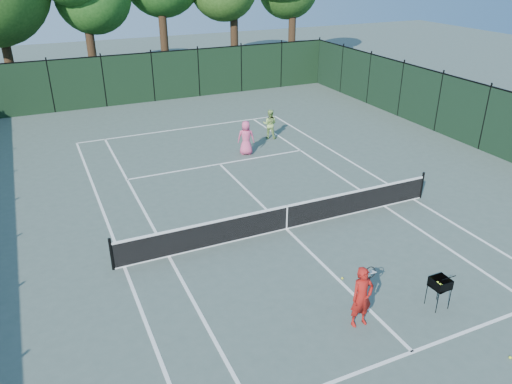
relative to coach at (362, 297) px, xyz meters
name	(u,v)px	position (x,y,z in m)	size (l,w,h in m)	color
ground	(286,229)	(0.57, 5.04, -0.83)	(90.00, 90.00, 0.00)	#48584F
sideline_doubles_left	(124,267)	(-4.92, 5.04, -0.83)	(0.10, 23.77, 0.01)	white
sideline_doubles_right	(413,199)	(6.05, 5.04, -0.83)	(0.10, 23.77, 0.01)	white
sideline_singles_left	(169,256)	(-3.55, 5.04, -0.83)	(0.10, 23.77, 0.01)	white
sideline_singles_right	(384,206)	(4.68, 5.04, -0.83)	(0.10, 23.77, 0.01)	white
baseline_far	(183,129)	(0.57, 16.92, -0.83)	(10.97, 0.10, 0.01)	white
service_line_near	(413,352)	(0.57, -1.36, -0.83)	(8.23, 0.10, 0.01)	white
service_line_far	(220,164)	(0.57, 11.44, -0.83)	(8.23, 0.10, 0.01)	white
center_service_line	(286,229)	(0.57, 5.04, -0.83)	(0.10, 12.80, 0.01)	white
tennis_net	(287,217)	(0.57, 5.04, -0.35)	(11.69, 0.09, 1.06)	black
fence_far	(153,78)	(0.57, 23.04, 0.67)	(24.00, 0.05, 3.00)	black
coach	(362,297)	(0.00, 0.00, 0.00)	(0.92, 0.59, 1.66)	#A21712
player_pink	(246,138)	(2.14, 12.09, -0.03)	(0.92, 0.78, 1.60)	#E04F7E
player_green	(270,124)	(4.13, 13.66, -0.09)	(0.91, 0.87, 1.48)	#98C261
ball_hopper	(440,283)	(2.27, -0.28, -0.09)	(0.51, 0.51, 0.88)	black
loose_ball_near_cart	(510,357)	(2.48, -2.47, -0.80)	(0.07, 0.07, 0.07)	#C7E52E
loose_ball_midcourt	(342,278)	(0.68, 1.79, -0.80)	(0.07, 0.07, 0.07)	#CEDA2C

